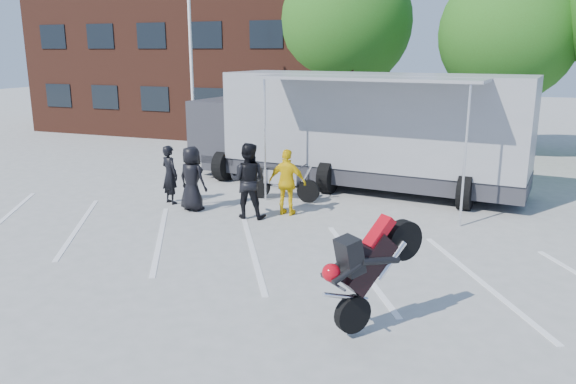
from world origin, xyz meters
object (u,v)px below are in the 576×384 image
Objects in this scene: transporter_truck at (355,187)px; spectator_leather_c at (248,181)px; spectator_hivis at (287,182)px; tree_left at (345,22)px; parked_motorcycle at (283,200)px; spectator_leather_b at (170,175)px; tree_mid at (508,34)px; spectator_leather_a at (192,179)px; flagpole at (196,30)px; stunt_bike_rider at (387,326)px.

spectator_leather_c is (-1.80, -4.32, 1.00)m from transporter_truck.
spectator_hivis is at bearing -98.16° from transporter_truck.
transporter_truck is 6.39× the size of spectator_hivis.
tree_left is 3.84× the size of parked_motorcycle.
spectator_leather_b is (-4.50, -3.83, 0.85)m from transporter_truck.
spectator_leather_a is at bearing -123.39° from tree_mid.
transporter_truck is 4.78m from spectator_leather_c.
transporter_truck is at bearing -115.45° from spectator_leather_b.
tree_mid is 4.54× the size of spectator_leather_b.
tree_mid is at bearing -8.13° from tree_left.
spectator_leather_b is at bearing -19.33° from spectator_leather_c.
spectator_leather_b is at bearing -67.44° from flagpole.
tree_mid is at bearing -103.43° from spectator_leather_b.
tree_left reaches higher than stunt_bike_rider.
tree_left is 19.20m from stunt_bike_rider.
tree_left is at bearing -80.47° from spectator_leather_a.
spectator_leather_c is (1.73, -0.09, 0.11)m from spectator_leather_a.
flagpole is at bearing -125.28° from tree_left.
transporter_truck reaches higher than spectator_hivis.
spectator_hivis is (0.66, -1.38, 0.89)m from parked_motorcycle.
spectator_leather_c reaches higher than spectator_leather_a.
spectator_leather_c is 1.07m from spectator_hivis.
flagpole is 4.49× the size of spectator_leather_a.
tree_left is at bearing -73.55° from spectator_leather_b.
transporter_truck is (-4.15, -7.42, -4.94)m from tree_mid.
tree_left is 4.33× the size of spectator_leather_c.
spectator_hivis is at bearing -44.83° from flagpole.
spectator_leather_a reaches higher than stunt_bike_rider.
stunt_bike_rider is at bearing -71.92° from tree_left.
tree_mid reaches higher than spectator_leather_b.
spectator_leather_a reaches higher than spectator_leather_b.
spectator_leather_c is (-5.95, -11.74, -3.95)m from tree_mid.
tree_mid reaches higher than stunt_bike_rider.
spectator_leather_c reaches higher than spectator_leather_b.
tree_left is 13.51m from spectator_leather_a.
tree_mid is 0.68× the size of transporter_truck.
tree_mid is at bearing 124.82° from stunt_bike_rider.
tree_left reaches higher than spectator_leather_c.
parked_motorcycle is 1.26× the size of spectator_leather_a.
spectator_leather_c is at bearing 172.40° from parked_motorcycle.
tree_left is at bearing -94.35° from spectator_leather_c.
spectator_leather_c is at bearing 173.85° from stunt_bike_rider.
tree_mid is 14.53m from spectator_leather_a.
spectator_hivis is at bearing -155.95° from spectator_leather_a.
spectator_leather_a is 0.89× the size of spectator_leather_c.
tree_left is 5.10× the size of spectator_leather_b.
tree_mid is 12.35m from parked_motorcycle.
tree_left reaches higher than spectator_leather_b.
spectator_leather_b is 3.57m from spectator_hivis.
spectator_leather_b is at bearing -97.66° from tree_left.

